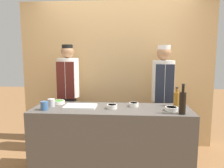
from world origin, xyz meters
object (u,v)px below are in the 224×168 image
Objects in this scene: sauce_bowl_green at (58,102)px; chef_left at (69,94)px; cutting_board at (80,106)px; cup_blue at (44,106)px; sauce_bowl_yellow at (134,104)px; bottle_soy at (183,102)px; sauce_bowl_orange at (112,106)px; cup_steel at (51,103)px; sauce_bowl_brown at (171,109)px; chef_right at (163,96)px; bottle_amber at (177,99)px.

sauce_bowl_green is 0.53m from chef_left.
cutting_board is 0.43m from cup_blue.
bottle_soy is (0.52, -0.30, 0.10)m from sauce_bowl_yellow.
sauce_bowl_yellow is (0.27, 0.12, -0.00)m from sauce_bowl_orange.
cup_steel is (-0.77, 0.05, 0.02)m from sauce_bowl_orange.
chef_left is (-1.44, 0.77, -0.00)m from sauce_bowl_brown.
chef_left reaches higher than sauce_bowl_green.
cutting_board is at bearing 22.03° from cup_blue.
cup_blue is (-0.07, -0.32, 0.03)m from sauce_bowl_green.
chef_left reaches higher than bottle_soy.
sauce_bowl_yellow is 0.75m from chef_right.
cup_blue is at bearing -167.16° from sauce_bowl_yellow.
sauce_bowl_orange is at bearing -44.56° from chef_left.
sauce_bowl_orange is at bearing 176.22° from sauce_bowl_brown.
cutting_board is at bearing -63.75° from chef_left.
bottle_soy is at bearing -13.84° from sauce_bowl_green.
bottle_amber is 2.56× the size of cup_steel.
sauce_bowl_orange reaches higher than cutting_board.
sauce_bowl_orange is at bearing -5.56° from cutting_board.
chef_left is (-0.01, 0.53, 0.00)m from sauce_bowl_green.
sauce_bowl_yellow reaches higher than sauce_bowl_brown.
chef_right is (-0.09, 0.55, -0.07)m from bottle_amber.
sauce_bowl_green is 1.64× the size of cup_blue.
sauce_bowl_orange is 0.37× the size of bottle_soy.
chef_left is at bearing 151.74° from sauce_bowl_brown.
cup_steel is at bearing 176.27° from sauce_bowl_orange.
chef_right is at bearing 24.47° from cup_steel.
sauce_bowl_orange is 0.76m from sauce_bowl_green.
sauce_bowl_green is at bearing 164.86° from sauce_bowl_orange.
sauce_bowl_green is 0.49× the size of bottle_soy.
bottle_soy reaches higher than sauce_bowl_green.
sauce_bowl_green is 0.68× the size of bottle_amber.
sauce_bowl_brown is 0.25m from bottle_amber.
chef_right is at bearing 0.00° from chef_left.
sauce_bowl_orange is at bearing -3.73° from cup_steel.
bottle_soy is 0.92m from chef_right.
sauce_bowl_orange is at bearing 8.70° from cup_blue.
sauce_bowl_green is 1.54m from chef_right.
cup_blue is at bearing -169.55° from bottle_amber.
cup_blue is at bearing -157.97° from cutting_board.
sauce_bowl_green is at bearing 78.27° from cup_blue.
bottle_soy reaches higher than bottle_amber.
sauce_bowl_green is 0.16m from cup_steel.
sauce_bowl_green is at bearing 179.09° from bottle_amber.
chef_left reaches higher than bottle_amber.
cup_blue is (-0.80, -0.12, 0.02)m from sauce_bowl_orange.
sauce_bowl_yellow is 0.54m from bottle_amber.
chef_left is at bearing 86.13° from cup_blue.
sauce_bowl_brown is 0.09× the size of chef_right.
sauce_bowl_yellow is at bearing 3.87° from cup_steel.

